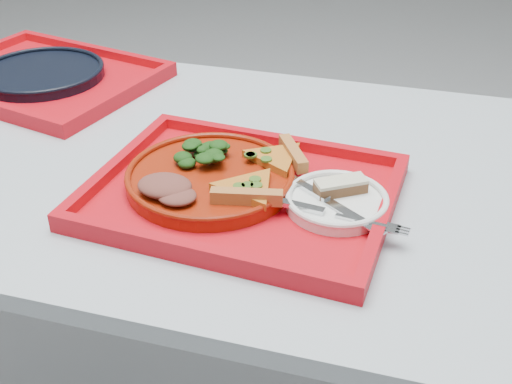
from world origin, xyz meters
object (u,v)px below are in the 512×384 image
navy_plate (42,74)px  dessert_bar (341,186)px  tray_main (242,196)px  dinner_plate (210,179)px  tray_far (43,80)px

navy_plate → dessert_bar: size_ratio=3.22×
tray_main → dinner_plate: bearing=173.9°
tray_far → dessert_bar: bearing=-10.4°
tray_main → dinner_plate: dinner_plate is taller
tray_far → navy_plate: 0.01m
tray_main → dinner_plate: 0.06m
tray_far → dinner_plate: 0.58m
navy_plate → dessert_bar: bearing=-23.5°
navy_plate → dessert_bar: dessert_bar is taller
navy_plate → dessert_bar: 0.75m
tray_far → dessert_bar: 0.75m
tray_main → dinner_plate: size_ratio=1.73×
tray_main → tray_far: 0.63m
tray_main → dessert_bar: bearing=12.4°
tray_far → dessert_bar: dessert_bar is taller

